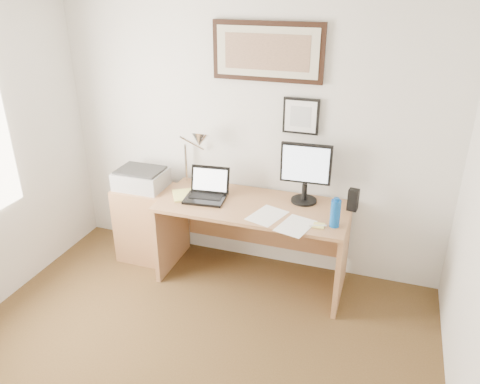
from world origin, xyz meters
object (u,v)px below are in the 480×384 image
at_px(side_cabinet, 147,223).
at_px(printer, 141,178).
at_px(lcd_monitor, 306,170).
at_px(desk, 255,224).
at_px(book, 173,196).
at_px(laptop, 207,192).
at_px(water_bottle, 335,213).

relative_size(side_cabinet, printer, 1.66).
distance_m(lcd_monitor, printer, 1.51).
bearing_deg(lcd_monitor, desk, -165.43).
relative_size(book, laptop, 0.66).
xyz_separation_m(desk, laptop, (-0.42, -0.09, 0.29)).
height_order(side_cabinet, water_bottle, water_bottle).
distance_m(water_bottle, laptop, 1.13).
relative_size(side_cabinet, laptop, 2.01).
bearing_deg(side_cabinet, book, -19.77).
bearing_deg(book, side_cabinet, 160.23).
height_order(book, laptop, laptop).
height_order(desk, lcd_monitor, lcd_monitor).
height_order(laptop, printer, laptop).
xyz_separation_m(side_cabinet, book, (0.37, -0.13, 0.39)).
relative_size(laptop, lcd_monitor, 0.70).
bearing_deg(desk, side_cabinet, -178.11).
distance_m(water_bottle, printer, 1.81).
distance_m(book, laptop, 0.30).
relative_size(side_cabinet, desk, 0.46).
distance_m(side_cabinet, desk, 1.08).
xyz_separation_m(book, desk, (0.70, 0.17, -0.24)).
bearing_deg(book, printer, 160.36).
relative_size(desk, lcd_monitor, 3.08).
bearing_deg(water_bottle, desk, 160.94).
relative_size(desk, printer, 3.64).
distance_m(water_bottle, desk, 0.82).
bearing_deg(side_cabinet, lcd_monitor, 5.38).
xyz_separation_m(side_cabinet, water_bottle, (1.77, -0.21, 0.49)).
height_order(water_bottle, desk, water_bottle).
bearing_deg(lcd_monitor, water_bottle, -48.21).
xyz_separation_m(book, printer, (-0.39, 0.14, 0.06)).
height_order(side_cabinet, lcd_monitor, lcd_monitor).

